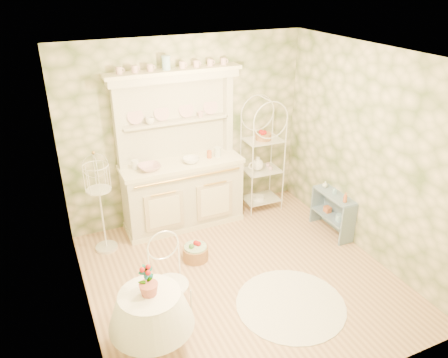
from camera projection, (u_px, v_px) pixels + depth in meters
name	position (u px, v px, depth m)	size (l,w,h in m)	color
floor	(240.00, 277.00, 5.46)	(3.60, 3.60, 0.00)	tan
ceiling	(245.00, 57.00, 4.28)	(3.60, 3.60, 0.00)	white
wall_left	(75.00, 214.00, 4.20)	(3.60, 3.60, 0.00)	beige
wall_right	(369.00, 155.00, 5.54)	(3.60, 3.60, 0.00)	beige
wall_back	(187.00, 131.00, 6.35)	(3.60, 3.60, 0.00)	beige
wall_front	(346.00, 273.00, 3.39)	(3.60, 3.60, 0.00)	beige
kitchen_dresser	(181.00, 153.00, 6.13)	(1.87, 0.61, 2.29)	silver
bakers_rack	(262.00, 158.00, 6.72)	(0.53, 0.38, 1.71)	white
side_shelf	(333.00, 213.00, 6.29)	(0.26, 0.70, 0.60)	#6E88A0
round_table	(152.00, 321.00, 4.27)	(0.68, 0.68, 0.75)	white
cafe_chair	(170.00, 284.00, 4.63)	(0.42, 0.42, 0.93)	white
birdcage_stand	(101.00, 204.00, 5.72)	(0.33, 0.33, 1.40)	white
floor_basket	(196.00, 252.00, 5.77)	(0.31, 0.31, 0.20)	#A37246
lace_rug	(291.00, 304.00, 5.01)	(1.26, 1.26, 0.01)	white
bowl_floral	(150.00, 169.00, 5.95)	(0.30, 0.30, 0.07)	white
bowl_white	(191.00, 162.00, 6.17)	(0.24, 0.24, 0.08)	white
cup_left	(150.00, 122.00, 5.92)	(0.12, 0.12, 0.09)	white
cup_right	(201.00, 115.00, 6.18)	(0.09, 0.09, 0.08)	white
potted_geranium	(147.00, 281.00, 4.08)	(0.16, 0.11, 0.30)	#3F7238
bottle_amber	(345.00, 198.00, 5.91)	(0.06, 0.06, 0.15)	#B95F32
bottle_blue	(335.00, 191.00, 6.15)	(0.05, 0.05, 0.10)	#94C6DF
bottle_glass	(325.00, 185.00, 6.33)	(0.08, 0.08, 0.10)	silver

